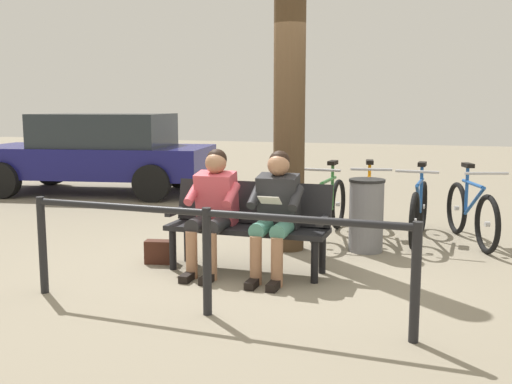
{
  "coord_description": "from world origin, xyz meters",
  "views": [
    {
      "loc": [
        -1.75,
        5.27,
        1.63
      ],
      "look_at": [
        0.06,
        -0.4,
        0.75
      ],
      "focal_mm": 41.47,
      "sensor_mm": 36.0,
      "label": 1
    }
  ],
  "objects_px": {
    "bicycle_green": "(471,213)",
    "bicycle_black": "(419,211)",
    "person_companion": "(213,205)",
    "bicycle_red": "(328,208)",
    "person_reading": "(276,208)",
    "bench": "(249,219)",
    "litter_bin": "(366,215)",
    "bicycle_blue": "(369,207)",
    "parked_car": "(99,151)",
    "handbag": "(160,252)",
    "tree_trunk": "(289,101)"
  },
  "relations": [
    {
      "from": "bicycle_green",
      "to": "bench",
      "type": "bearing_deg",
      "value": -65.98
    },
    {
      "from": "person_companion",
      "to": "bicycle_red",
      "type": "xyz_separation_m",
      "value": [
        -0.79,
        -1.87,
        -0.3
      ]
    },
    {
      "from": "bicycle_black",
      "to": "bicycle_red",
      "type": "relative_size",
      "value": 1.0
    },
    {
      "from": "handbag",
      "to": "bicycle_green",
      "type": "relative_size",
      "value": 0.19
    },
    {
      "from": "bicycle_green",
      "to": "bicycle_red",
      "type": "height_order",
      "value": "same"
    },
    {
      "from": "person_reading",
      "to": "litter_bin",
      "type": "distance_m",
      "value": 1.47
    },
    {
      "from": "tree_trunk",
      "to": "bench",
      "type": "bearing_deg",
      "value": 80.35
    },
    {
      "from": "bench",
      "to": "parked_car",
      "type": "distance_m",
      "value": 5.97
    },
    {
      "from": "bicycle_black",
      "to": "parked_car",
      "type": "distance_m",
      "value": 6.29
    },
    {
      "from": "litter_bin",
      "to": "bicycle_red",
      "type": "distance_m",
      "value": 0.81
    },
    {
      "from": "person_companion",
      "to": "bicycle_blue",
      "type": "height_order",
      "value": "person_companion"
    },
    {
      "from": "litter_bin",
      "to": "parked_car",
      "type": "bearing_deg",
      "value": -29.54
    },
    {
      "from": "handbag",
      "to": "litter_bin",
      "type": "relative_size",
      "value": 0.37
    },
    {
      "from": "person_companion",
      "to": "litter_bin",
      "type": "xyz_separation_m",
      "value": [
        -1.33,
        -1.27,
        -0.26
      ]
    },
    {
      "from": "bicycle_blue",
      "to": "bicycle_red",
      "type": "height_order",
      "value": "same"
    },
    {
      "from": "litter_bin",
      "to": "bicycle_blue",
      "type": "height_order",
      "value": "bicycle_blue"
    },
    {
      "from": "bicycle_green",
      "to": "handbag",
      "type": "bearing_deg",
      "value": -75.05
    },
    {
      "from": "bicycle_blue",
      "to": "parked_car",
      "type": "relative_size",
      "value": 0.38
    },
    {
      "from": "person_reading",
      "to": "bicycle_green",
      "type": "relative_size",
      "value": 0.74
    },
    {
      "from": "bicycle_green",
      "to": "bicycle_black",
      "type": "relative_size",
      "value": 0.96
    },
    {
      "from": "bicycle_green",
      "to": "bicycle_black",
      "type": "xyz_separation_m",
      "value": [
        0.6,
        0.03,
        0.0
      ]
    },
    {
      "from": "handbag",
      "to": "bicycle_green",
      "type": "bearing_deg",
      "value": -147.69
    },
    {
      "from": "bicycle_black",
      "to": "parked_car",
      "type": "xyz_separation_m",
      "value": [
        5.86,
        -2.26,
        0.41
      ]
    },
    {
      "from": "bench",
      "to": "person_companion",
      "type": "distance_m",
      "value": 0.39
    },
    {
      "from": "bench",
      "to": "bicycle_red",
      "type": "distance_m",
      "value": 1.77
    },
    {
      "from": "bicycle_black",
      "to": "bicycle_red",
      "type": "xyz_separation_m",
      "value": [
        1.08,
        0.15,
        0.0
      ]
    },
    {
      "from": "bicycle_black",
      "to": "bicycle_red",
      "type": "height_order",
      "value": "same"
    },
    {
      "from": "litter_bin",
      "to": "bicycle_red",
      "type": "xyz_separation_m",
      "value": [
        0.54,
        -0.6,
        -0.05
      ]
    },
    {
      "from": "bicycle_black",
      "to": "bicycle_red",
      "type": "bearing_deg",
      "value": -78.96
    },
    {
      "from": "handbag",
      "to": "bicycle_black",
      "type": "relative_size",
      "value": 0.18
    },
    {
      "from": "person_companion",
      "to": "handbag",
      "type": "height_order",
      "value": "person_companion"
    },
    {
      "from": "litter_bin",
      "to": "bicycle_black",
      "type": "relative_size",
      "value": 0.49
    },
    {
      "from": "tree_trunk",
      "to": "litter_bin",
      "type": "xyz_separation_m",
      "value": [
        -0.85,
        -0.17,
        -1.26
      ]
    },
    {
      "from": "person_reading",
      "to": "person_companion",
      "type": "relative_size",
      "value": 1.0
    },
    {
      "from": "tree_trunk",
      "to": "bicycle_red",
      "type": "height_order",
      "value": "tree_trunk"
    },
    {
      "from": "person_reading",
      "to": "bicycle_black",
      "type": "xyz_separation_m",
      "value": [
        -1.23,
        -2.02,
        -0.31
      ]
    },
    {
      "from": "bicycle_blue",
      "to": "parked_car",
      "type": "xyz_separation_m",
      "value": [
        5.25,
        -2.19,
        0.41
      ]
    },
    {
      "from": "litter_bin",
      "to": "bicycle_green",
      "type": "relative_size",
      "value": 0.5
    },
    {
      "from": "person_companion",
      "to": "bicycle_black",
      "type": "xyz_separation_m",
      "value": [
        -1.87,
        -2.02,
        -0.3
      ]
    },
    {
      "from": "bicycle_red",
      "to": "handbag",
      "type": "bearing_deg",
      "value": -34.95
    },
    {
      "from": "bicycle_blue",
      "to": "bicycle_red",
      "type": "relative_size",
      "value": 0.99
    },
    {
      "from": "bicycle_blue",
      "to": "parked_car",
      "type": "bearing_deg",
      "value": -121.3
    },
    {
      "from": "bench",
      "to": "litter_bin",
      "type": "distance_m",
      "value": 1.5
    },
    {
      "from": "bench",
      "to": "litter_bin",
      "type": "height_order",
      "value": "bench"
    },
    {
      "from": "bicycle_black",
      "to": "bicycle_blue",
      "type": "distance_m",
      "value": 0.61
    },
    {
      "from": "bicycle_blue",
      "to": "bicycle_red",
      "type": "xyz_separation_m",
      "value": [
        0.47,
        0.22,
        0.0
      ]
    },
    {
      "from": "bench",
      "to": "person_reading",
      "type": "relative_size",
      "value": 1.34
    },
    {
      "from": "person_reading",
      "to": "bicycle_black",
      "type": "bearing_deg",
      "value": -120.7
    },
    {
      "from": "bicycle_black",
      "to": "handbag",
      "type": "bearing_deg",
      "value": -49.28
    },
    {
      "from": "person_reading",
      "to": "person_companion",
      "type": "bearing_deg",
      "value": -0.05
    }
  ]
}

